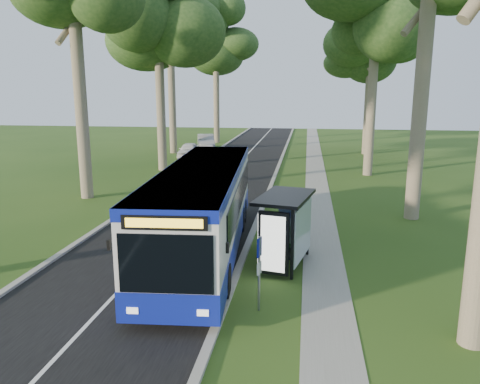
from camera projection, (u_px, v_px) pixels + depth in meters
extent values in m
plane|color=#284816|center=(246.00, 251.00, 18.45)|extent=(120.00, 120.00, 0.00)
cube|color=black|center=(210.00, 194.00, 28.61)|extent=(7.00, 100.00, 0.02)
cube|color=#9E9B93|center=(267.00, 195.00, 28.11)|extent=(0.25, 100.00, 0.12)
cube|color=#9E9B93|center=(155.00, 191.00, 29.08)|extent=(0.25, 100.00, 0.12)
cube|color=white|center=(210.00, 193.00, 28.60)|extent=(0.12, 100.00, 0.00)
cube|color=gray|center=(318.00, 197.00, 27.71)|extent=(1.50, 100.00, 0.02)
cube|color=silver|center=(204.00, 206.00, 17.84)|extent=(3.57, 12.94, 3.04)
cube|color=#101D94|center=(204.00, 234.00, 18.08)|extent=(3.60, 12.98, 0.85)
cube|color=#101D94|center=(203.00, 171.00, 17.55)|extent=(3.60, 12.98, 0.34)
cube|color=black|center=(148.00, 263.00, 11.61)|extent=(2.39, 0.22, 1.55)
cube|color=yellow|center=(145.00, 223.00, 11.35)|extent=(1.91, 0.16, 0.23)
cube|color=black|center=(151.00, 317.00, 12.00)|extent=(2.56, 0.30, 0.32)
cylinder|color=black|center=(139.00, 277.00, 14.49)|extent=(0.38, 1.13, 1.11)
cylinder|color=black|center=(215.00, 282.00, 14.15)|extent=(0.38, 1.13, 1.11)
cylinder|color=black|center=(196.00, 214.00, 21.90)|extent=(0.38, 1.13, 1.11)
cylinder|color=black|center=(247.00, 216.00, 21.57)|extent=(0.38, 1.13, 1.11)
cylinder|color=gray|center=(259.00, 274.00, 13.29)|extent=(0.07, 0.07, 2.23)
cube|color=navy|center=(259.00, 247.00, 13.12)|extent=(0.11, 0.31, 0.55)
cylinder|color=yellow|center=(258.00, 243.00, 13.09)|extent=(0.06, 0.19, 0.20)
cube|color=white|center=(259.00, 268.00, 13.25)|extent=(0.11, 0.27, 0.36)
cube|color=black|center=(301.00, 244.00, 15.53)|extent=(0.12, 0.12, 2.47)
cube|color=black|center=(302.00, 223.00, 17.98)|extent=(0.12, 0.12, 2.47)
cube|color=black|center=(285.00, 197.00, 16.56)|extent=(2.22, 3.28, 0.12)
cube|color=silver|center=(304.00, 230.00, 16.72)|extent=(0.56, 2.47, 1.98)
cube|color=black|center=(282.00, 244.00, 15.50)|extent=(1.05, 0.37, 2.17)
cube|color=white|center=(282.00, 245.00, 15.42)|extent=(0.83, 0.19, 1.93)
cube|color=black|center=(292.00, 250.00, 17.26)|extent=(0.73, 1.82, 0.06)
cylinder|color=black|center=(284.00, 236.00, 18.66)|extent=(0.57, 0.57, 1.02)
cylinder|color=black|center=(284.00, 224.00, 18.54)|extent=(0.61, 0.61, 0.06)
imported|color=white|center=(189.00, 150.00, 43.82)|extent=(1.73, 4.06, 1.37)
imported|color=#A3A5AA|center=(206.00, 142.00, 49.58)|extent=(2.90, 5.11, 1.59)
cylinder|color=#7A6B56|center=(80.00, 93.00, 26.35)|extent=(0.70, 0.70, 12.07)
cylinder|color=#7A6B56|center=(160.00, 98.00, 35.89)|extent=(0.68, 0.68, 11.28)
ellipsoid|color=#24471B|center=(157.00, 15.00, 34.61)|extent=(5.20, 5.20, 7.74)
cylinder|color=#7A6B56|center=(172.00, 92.00, 45.76)|extent=(0.70, 0.70, 12.04)
ellipsoid|color=#24471B|center=(170.00, 23.00, 44.39)|extent=(5.20, 5.20, 8.26)
cylinder|color=#7A6B56|center=(216.00, 93.00, 55.12)|extent=(0.69, 0.69, 11.66)
ellipsoid|color=#24471B|center=(216.00, 38.00, 53.80)|extent=(5.20, 5.20, 7.99)
cylinder|color=#7A6B56|center=(421.00, 94.00, 21.92)|extent=(0.71, 0.71, 12.10)
cylinder|color=#7A6B56|center=(372.00, 101.00, 33.74)|extent=(0.67, 0.67, 10.93)
ellipsoid|color=#24471B|center=(377.00, 16.00, 32.50)|extent=(5.20, 5.20, 7.49)
cylinder|color=#7A6B56|center=(368.00, 99.00, 45.20)|extent=(0.67, 0.67, 10.75)
ellipsoid|color=#24471B|center=(372.00, 37.00, 43.98)|extent=(5.20, 5.20, 7.37)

